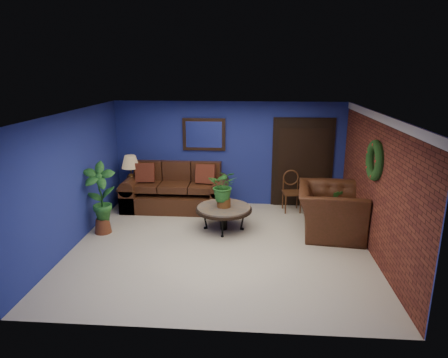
# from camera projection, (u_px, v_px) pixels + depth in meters

# --- Properties ---
(floor) EXTENTS (5.50, 5.50, 0.00)m
(floor) POSITION_uv_depth(u_px,v_px,m) (221.00, 246.00, 7.53)
(floor) COLOR beige
(floor) RESTS_ON ground
(wall_back) EXTENTS (5.50, 0.04, 2.50)m
(wall_back) POSITION_uv_depth(u_px,v_px,m) (229.00, 154.00, 9.59)
(wall_back) COLOR navy
(wall_back) RESTS_ON ground
(wall_left) EXTENTS (0.04, 5.00, 2.50)m
(wall_left) POSITION_uv_depth(u_px,v_px,m) (73.00, 180.00, 7.39)
(wall_left) COLOR navy
(wall_left) RESTS_ON ground
(wall_right_brick) EXTENTS (0.04, 5.00, 2.50)m
(wall_right_brick) POSITION_uv_depth(u_px,v_px,m) (377.00, 186.00, 7.00)
(wall_right_brick) COLOR maroon
(wall_right_brick) RESTS_ON ground
(ceiling) EXTENTS (5.50, 5.00, 0.02)m
(ceiling) POSITION_uv_depth(u_px,v_px,m) (220.00, 113.00, 6.86)
(ceiling) COLOR white
(ceiling) RESTS_ON wall_back
(crown_molding) EXTENTS (0.03, 5.00, 0.14)m
(crown_molding) POSITION_uv_depth(u_px,v_px,m) (382.00, 119.00, 6.68)
(crown_molding) COLOR white
(crown_molding) RESTS_ON wall_right_brick
(wall_mirror) EXTENTS (1.02, 0.06, 0.77)m
(wall_mirror) POSITION_uv_depth(u_px,v_px,m) (204.00, 134.00, 9.47)
(wall_mirror) COLOR #482F1A
(wall_mirror) RESTS_ON wall_back
(closet_door) EXTENTS (1.44, 0.06, 2.18)m
(closet_door) POSITION_uv_depth(u_px,v_px,m) (302.00, 164.00, 9.49)
(closet_door) COLOR black
(closet_door) RESTS_ON wall_back
(wreath) EXTENTS (0.16, 0.72, 0.72)m
(wreath) POSITION_uv_depth(u_px,v_px,m) (375.00, 160.00, 6.93)
(wreath) COLOR black
(wreath) RESTS_ON wall_right_brick
(sofa) EXTENTS (2.44, 1.06, 1.10)m
(sofa) POSITION_uv_depth(u_px,v_px,m) (177.00, 193.00, 9.53)
(sofa) COLOR #472014
(sofa) RESTS_ON ground
(coffee_table) EXTENTS (1.16, 1.16, 0.50)m
(coffee_table) POSITION_uv_depth(u_px,v_px,m) (224.00, 209.00, 8.21)
(coffee_table) COLOR #564F4B
(coffee_table) RESTS_ON ground
(end_table) EXTENTS (0.59, 0.59, 0.54)m
(end_table) POSITION_uv_depth(u_px,v_px,m) (132.00, 190.00, 9.55)
(end_table) COLOR #564F4B
(end_table) RESTS_ON ground
(table_lamp) EXTENTS (0.42, 0.42, 0.70)m
(table_lamp) POSITION_uv_depth(u_px,v_px,m) (131.00, 167.00, 9.40)
(table_lamp) COLOR #482F1A
(table_lamp) RESTS_ON end_table
(side_chair) EXTENTS (0.46, 0.46, 0.95)m
(side_chair) POSITION_uv_depth(u_px,v_px,m) (291.00, 188.00, 9.31)
(side_chair) COLOR #532B17
(side_chair) RESTS_ON ground
(armchair) EXTENTS (1.45, 1.61, 0.96)m
(armchair) POSITION_uv_depth(u_px,v_px,m) (330.00, 211.00, 8.02)
(armchair) COLOR #472014
(armchair) RESTS_ON ground
(coffee_plant) EXTENTS (0.65, 0.58, 0.79)m
(coffee_plant) POSITION_uv_depth(u_px,v_px,m) (224.00, 187.00, 8.07)
(coffee_plant) COLOR brown
(coffee_plant) RESTS_ON coffee_table
(floor_plant) EXTENTS (0.41, 0.37, 0.77)m
(floor_plant) POSITION_uv_depth(u_px,v_px,m) (335.00, 206.00, 8.52)
(floor_plant) COLOR brown
(floor_plant) RESTS_ON ground
(tall_plant) EXTENTS (0.71, 0.54, 1.46)m
(tall_plant) POSITION_uv_depth(u_px,v_px,m) (100.00, 196.00, 7.95)
(tall_plant) COLOR brown
(tall_plant) RESTS_ON ground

